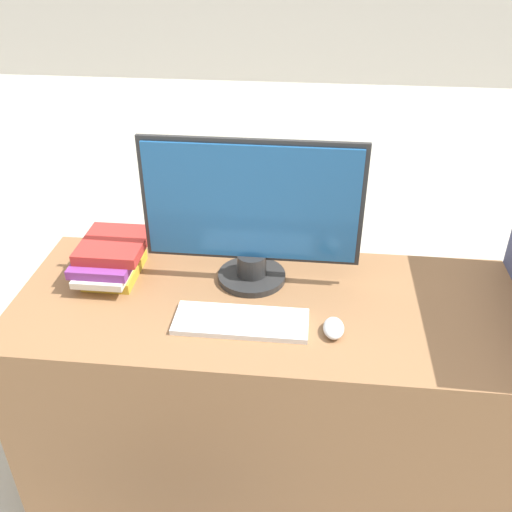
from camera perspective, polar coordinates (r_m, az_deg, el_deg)
name	(u,v)px	position (r m, az deg, el deg)	size (l,w,h in m)	color
desk	(266,396)	(1.93, 0.97, -13.78)	(1.50, 0.62, 0.77)	#8C603D
monitor	(252,213)	(1.66, -0.45, 4.34)	(0.65, 0.21, 0.46)	#282828
keyboard	(241,322)	(1.60, -1.51, -6.58)	(0.37, 0.14, 0.02)	white
mouse	(334,328)	(1.57, 7.77, -7.15)	(0.06, 0.09, 0.03)	silver
book_stack	(112,256)	(1.83, -14.18, -0.03)	(0.20, 0.29, 0.12)	gold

